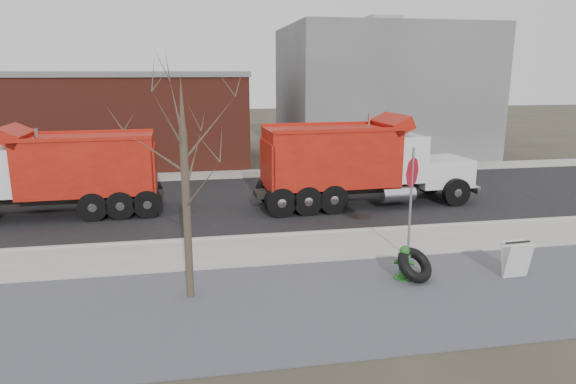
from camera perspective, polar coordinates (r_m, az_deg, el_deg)
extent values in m
plane|color=#383328|center=(15.38, 1.32, -6.67)|extent=(120.00, 120.00, 0.00)
cube|color=slate|center=(12.23, 4.74, -12.09)|extent=(60.00, 5.00, 0.03)
cube|color=#9E9B93|center=(15.60, 1.13, -6.26)|extent=(60.00, 2.50, 0.06)
cube|color=#9E9B93|center=(16.80, 0.24, -4.72)|extent=(60.00, 0.15, 0.11)
cube|color=black|center=(21.32, -2.14, -0.95)|extent=(60.00, 9.40, 0.02)
cube|color=#9E9B93|center=(26.83, -3.92, 2.03)|extent=(60.00, 2.00, 0.06)
cube|color=gray|center=(34.33, 10.13, 10.99)|extent=(12.00, 10.00, 8.00)
cube|color=maroon|center=(32.05, -23.30, 7.29)|extent=(20.00, 8.00, 5.00)
cube|color=gray|center=(31.93, -23.74, 12.01)|extent=(20.20, 8.20, 0.30)
cylinder|color=#382D23|center=(12.00, -11.17, -2.68)|extent=(0.18, 0.18, 4.00)
cone|color=#382D23|center=(11.57, -11.75, 9.80)|extent=(0.14, 0.14, 1.20)
cylinder|color=#2C6B28|center=(13.76, 12.67, -9.33)|extent=(0.49, 0.49, 0.07)
cylinder|color=#2C6B28|center=(13.64, 12.74, -8.04)|extent=(0.26, 0.26, 0.67)
cylinder|color=#2C6B28|center=(13.53, 12.80, -6.85)|extent=(0.33, 0.33, 0.06)
sphere|color=#2C6B28|center=(13.50, 12.83, -6.41)|extent=(0.27, 0.27, 0.27)
cylinder|color=#2C6B28|center=(13.46, 12.85, -5.97)|extent=(0.06, 0.06, 0.07)
cylinder|color=#2C6B28|center=(13.59, 11.96, -7.61)|extent=(0.17, 0.16, 0.12)
cylinder|color=#2C6B28|center=(13.61, 13.56, -7.67)|extent=(0.17, 0.16, 0.12)
cylinder|color=#2C6B28|center=(13.43, 12.78, -8.02)|extent=(0.20, 0.18, 0.17)
torus|color=black|center=(13.58, 13.89, -7.88)|extent=(1.28, 1.23, 0.89)
cylinder|color=gray|center=(14.78, 13.46, -1.34)|extent=(0.07, 0.07, 3.22)
cylinder|color=#A60B1D|center=(14.58, 13.65, 2.16)|extent=(0.65, 0.63, 0.87)
cube|color=silver|center=(14.52, 24.25, -7.01)|extent=(0.71, 0.27, 0.95)
cube|color=silver|center=(14.67, 23.77, -6.76)|extent=(0.71, 0.27, 0.95)
cube|color=black|center=(14.45, 24.18, -5.12)|extent=(0.70, 0.08, 0.04)
cube|color=black|center=(20.72, 8.09, 0.39)|extent=(8.60, 1.29, 0.22)
cube|color=silver|center=(22.06, 16.42, 2.22)|extent=(2.29, 2.06, 1.10)
cube|color=silver|center=(22.61, 18.79, 2.31)|extent=(0.14, 1.75, 1.00)
cube|color=silver|center=(21.08, 12.03, 3.91)|extent=(1.71, 2.38, 1.80)
cube|color=black|center=(21.33, 13.93, 5.28)|extent=(0.15, 2.00, 0.80)
cube|color=#AF1D0F|center=(20.03, 4.73, 3.97)|extent=(5.12, 2.64, 2.20)
cylinder|color=silver|center=(21.53, 8.96, 5.45)|extent=(0.15, 0.15, 2.40)
cylinder|color=black|center=(23.21, 15.45, 1.17)|extent=(1.11, 0.35, 1.10)
cylinder|color=black|center=(21.39, 18.19, -0.03)|extent=(1.11, 0.35, 1.10)
cylinder|color=black|center=(20.89, 0.71, 0.34)|extent=(1.11, 0.35, 1.10)
cylinder|color=black|center=(19.09, 2.10, -0.91)|extent=(1.11, 0.35, 1.10)
cube|color=black|center=(20.74, -24.37, -0.76)|extent=(7.73, 1.10, 0.21)
cube|color=silver|center=(20.77, -27.52, 2.24)|extent=(1.59, 2.22, 1.70)
cube|color=#AF1D0F|center=(20.28, -21.32, 2.88)|extent=(4.79, 2.43, 2.07)
cylinder|color=silver|center=(19.63, -25.90, 3.11)|extent=(0.14, 0.14, 2.26)
cylinder|color=black|center=(19.53, -18.09, -1.35)|extent=(1.05, 0.32, 1.04)
cylinder|color=black|center=(21.28, -17.66, -0.14)|extent=(1.05, 0.32, 1.04)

